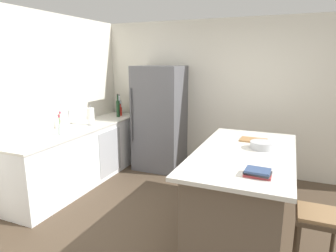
{
  "coord_description": "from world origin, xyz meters",
  "views": [
    {
      "loc": [
        0.87,
        -2.8,
        1.94
      ],
      "look_at": [
        -0.72,
        1.0,
        1.0
      ],
      "focal_mm": 31.37,
      "sensor_mm": 36.0,
      "label": 1
    }
  ],
  "objects": [
    {
      "name": "ground_plane",
      "position": [
        0.0,
        0.0,
        0.0
      ],
      "size": [
        7.2,
        7.2,
        0.0
      ],
      "primitive_type": "plane",
      "color": "#4C3D2D"
    },
    {
      "name": "kitchen_island",
      "position": [
        0.46,
        0.4,
        0.47
      ],
      "size": [
        1.05,
        2.03,
        0.94
      ],
      "color": "brown",
      "rests_on": "ground_plane"
    },
    {
      "name": "wall_left",
      "position": [
        -2.45,
        0.0,
        1.3
      ],
      "size": [
        0.1,
        6.0,
        2.6
      ],
      "primitive_type": "cube",
      "color": "silver",
      "rests_on": "ground_plane"
    },
    {
      "name": "soda_bottle",
      "position": [
        -2.1,
        1.91,
        1.06
      ],
      "size": [
        0.08,
        0.08,
        0.38
      ],
      "color": "silver",
      "rests_on": "counter_run_left"
    },
    {
      "name": "hot_sauce_bottle",
      "position": [
        -2.02,
        1.82,
        1.0
      ],
      "size": [
        0.05,
        0.05,
        0.23
      ],
      "color": "red",
      "rests_on": "counter_run_left"
    },
    {
      "name": "olive_oil_bottle",
      "position": [
        -2.15,
        2.0,
        1.03
      ],
      "size": [
        0.06,
        0.06,
        0.28
      ],
      "color": "olive",
      "rests_on": "counter_run_left"
    },
    {
      "name": "refrigerator",
      "position": [
        -1.24,
        1.86,
        0.92
      ],
      "size": [
        0.82,
        0.72,
        1.83
      ],
      "color": "#56565B",
      "rests_on": "ground_plane"
    },
    {
      "name": "counter_run_left",
      "position": [
        -2.1,
        0.77,
        0.46
      ],
      "size": [
        0.63,
        2.7,
        0.91
      ],
      "color": "white",
      "rests_on": "ground_plane"
    },
    {
      "name": "cutting_board",
      "position": [
        0.49,
        0.9,
        0.95
      ],
      "size": [
        0.33,
        0.23,
        0.02
      ],
      "color": "#9E7042",
      "rests_on": "kitchen_island"
    },
    {
      "name": "wall_rear",
      "position": [
        0.0,
        2.25,
        1.3
      ],
      "size": [
        6.0,
        0.1,
        2.6
      ],
      "primitive_type": "cube",
      "color": "silver",
      "rests_on": "ground_plane"
    },
    {
      "name": "flower_vase",
      "position": [
        -2.02,
        0.26,
        1.02
      ],
      "size": [
        0.07,
        0.07,
        0.34
      ],
      "color": "silver",
      "rests_on": "counter_run_left"
    },
    {
      "name": "wine_bottle",
      "position": [
        -2.0,
        1.71,
        1.08
      ],
      "size": [
        0.07,
        0.07,
        0.42
      ],
      "color": "#19381E",
      "rests_on": "counter_run_left"
    },
    {
      "name": "paper_towel_roll",
      "position": [
        -2.05,
        0.97,
        1.05
      ],
      "size": [
        0.14,
        0.14,
        0.31
      ],
      "color": "gray",
      "rests_on": "counter_run_left"
    },
    {
      "name": "mixing_bowl",
      "position": [
        0.62,
        0.58,
        0.98
      ],
      "size": [
        0.27,
        0.27,
        0.08
      ],
      "color": "#B2B5BA",
      "rests_on": "kitchen_island"
    },
    {
      "name": "cookbook_stack",
      "position": [
        0.66,
        -0.27,
        0.97
      ],
      "size": [
        0.24,
        0.18,
        0.06
      ],
      "color": "#A83338",
      "rests_on": "kitchen_island"
    },
    {
      "name": "bar_stool",
      "position": [
        1.18,
        -0.24,
        0.56
      ],
      "size": [
        0.36,
        0.36,
        0.68
      ],
      "color": "#473828",
      "rests_on": "ground_plane"
    },
    {
      "name": "sink_faucet",
      "position": [
        -2.15,
        0.6,
        1.07
      ],
      "size": [
        0.15,
        0.05,
        0.3
      ],
      "color": "silver",
      "rests_on": "counter_run_left"
    }
  ]
}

